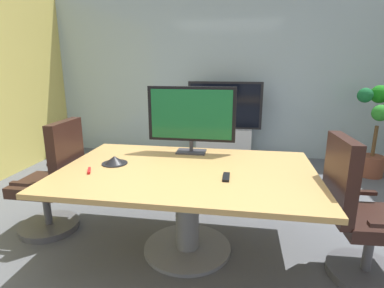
{
  "coord_description": "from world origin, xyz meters",
  "views": [
    {
      "loc": [
        0.41,
        -2.43,
        1.58
      ],
      "look_at": [
        -0.01,
        0.13,
        0.89
      ],
      "focal_mm": 28.39,
      "sensor_mm": 36.0,
      "label": 1
    }
  ],
  "objects_px": {
    "conference_table": "(187,188)",
    "wall_display_unit": "(224,134)",
    "conference_phone": "(115,160)",
    "office_chair_right": "(359,222)",
    "potted_plant": "(377,129)",
    "office_chair_left": "(53,186)",
    "tv_monitor": "(191,116)",
    "remote_control": "(226,177)"
  },
  "relations": [
    {
      "from": "conference_table",
      "to": "wall_display_unit",
      "type": "xyz_separation_m",
      "value": [
        0.15,
        2.66,
        -0.14
      ]
    },
    {
      "from": "conference_phone",
      "to": "office_chair_right",
      "type": "bearing_deg",
      "value": -4.81
    },
    {
      "from": "potted_plant",
      "to": "office_chair_left",
      "type": "bearing_deg",
      "value": -149.63
    },
    {
      "from": "conference_phone",
      "to": "conference_table",
      "type": "bearing_deg",
      "value": -3.45
    },
    {
      "from": "conference_table",
      "to": "tv_monitor",
      "type": "xyz_separation_m",
      "value": [
        -0.05,
        0.5,
        0.52
      ]
    },
    {
      "from": "tv_monitor",
      "to": "office_chair_left",
      "type": "bearing_deg",
      "value": -163.22
    },
    {
      "from": "tv_monitor",
      "to": "potted_plant",
      "type": "xyz_separation_m",
      "value": [
        2.37,
        1.75,
        -0.41
      ]
    },
    {
      "from": "wall_display_unit",
      "to": "remote_control",
      "type": "xyz_separation_m",
      "value": [
        0.18,
        -2.81,
        0.31
      ]
    },
    {
      "from": "office_chair_right",
      "to": "office_chair_left",
      "type": "bearing_deg",
      "value": 81.73
    },
    {
      "from": "conference_phone",
      "to": "office_chair_left",
      "type": "bearing_deg",
      "value": 173.47
    },
    {
      "from": "potted_plant",
      "to": "office_chair_right",
      "type": "bearing_deg",
      "value": -113.01
    },
    {
      "from": "wall_display_unit",
      "to": "conference_phone",
      "type": "relative_size",
      "value": 5.95
    },
    {
      "from": "office_chair_right",
      "to": "remote_control",
      "type": "xyz_separation_m",
      "value": [
        -0.99,
        -0.02,
        0.3
      ]
    },
    {
      "from": "office_chair_right",
      "to": "potted_plant",
      "type": "height_order",
      "value": "potted_plant"
    },
    {
      "from": "remote_control",
      "to": "tv_monitor",
      "type": "bearing_deg",
      "value": 119.82
    },
    {
      "from": "office_chair_right",
      "to": "wall_display_unit",
      "type": "bearing_deg",
      "value": 19.7
    },
    {
      "from": "office_chair_left",
      "to": "conference_phone",
      "type": "distance_m",
      "value": 0.74
    },
    {
      "from": "office_chair_right",
      "to": "remote_control",
      "type": "bearing_deg",
      "value": 88.24
    },
    {
      "from": "conference_table",
      "to": "potted_plant",
      "type": "height_order",
      "value": "potted_plant"
    },
    {
      "from": "remote_control",
      "to": "conference_table",
      "type": "bearing_deg",
      "value": 155.45
    },
    {
      "from": "wall_display_unit",
      "to": "potted_plant",
      "type": "height_order",
      "value": "wall_display_unit"
    },
    {
      "from": "tv_monitor",
      "to": "potted_plant",
      "type": "distance_m",
      "value": 2.97
    },
    {
      "from": "office_chair_left",
      "to": "wall_display_unit",
      "type": "distance_m",
      "value": 2.93
    },
    {
      "from": "tv_monitor",
      "to": "wall_display_unit",
      "type": "distance_m",
      "value": 2.27
    },
    {
      "from": "tv_monitor",
      "to": "wall_display_unit",
      "type": "relative_size",
      "value": 0.64
    },
    {
      "from": "office_chair_right",
      "to": "conference_phone",
      "type": "distance_m",
      "value": 1.99
    },
    {
      "from": "office_chair_left",
      "to": "conference_phone",
      "type": "height_order",
      "value": "office_chair_left"
    },
    {
      "from": "tv_monitor",
      "to": "wall_display_unit",
      "type": "xyz_separation_m",
      "value": [
        0.19,
        2.16,
        -0.66
      ]
    },
    {
      "from": "wall_display_unit",
      "to": "conference_table",
      "type": "bearing_deg",
      "value": -93.18
    },
    {
      "from": "office_chair_left",
      "to": "potted_plant",
      "type": "relative_size",
      "value": 0.84
    },
    {
      "from": "conference_table",
      "to": "wall_display_unit",
      "type": "bearing_deg",
      "value": 86.82
    },
    {
      "from": "office_chair_right",
      "to": "tv_monitor",
      "type": "height_order",
      "value": "tv_monitor"
    },
    {
      "from": "wall_display_unit",
      "to": "potted_plant",
      "type": "distance_m",
      "value": 2.23
    },
    {
      "from": "conference_table",
      "to": "wall_display_unit",
      "type": "height_order",
      "value": "wall_display_unit"
    },
    {
      "from": "office_chair_left",
      "to": "tv_monitor",
      "type": "bearing_deg",
      "value": 106.74
    },
    {
      "from": "office_chair_left",
      "to": "remote_control",
      "type": "relative_size",
      "value": 6.41
    },
    {
      "from": "office_chair_right",
      "to": "potted_plant",
      "type": "xyz_separation_m",
      "value": [
        1.01,
        2.37,
        0.24
      ]
    },
    {
      "from": "tv_monitor",
      "to": "remote_control",
      "type": "distance_m",
      "value": 0.82
    },
    {
      "from": "potted_plant",
      "to": "conference_phone",
      "type": "distance_m",
      "value": 3.69
    },
    {
      "from": "wall_display_unit",
      "to": "remote_control",
      "type": "relative_size",
      "value": 7.71
    },
    {
      "from": "conference_table",
      "to": "office_chair_right",
      "type": "bearing_deg",
      "value": -5.48
    },
    {
      "from": "office_chair_left",
      "to": "potted_plant",
      "type": "xyz_separation_m",
      "value": [
        3.63,
        2.13,
        0.24
      ]
    }
  ]
}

